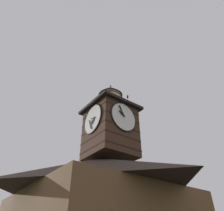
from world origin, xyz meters
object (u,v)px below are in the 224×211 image
object	(u,v)px
flying_bird_high	(128,97)
moon	(81,178)
clock_tower	(110,126)
pine_tree_behind	(97,194)

from	to	relation	value
flying_bird_high	moon	bearing A→B (deg)	-108.03
clock_tower	pine_tree_behind	size ratio (longest dim) A/B	0.48
moon	flying_bird_high	bearing A→B (deg)	71.97
pine_tree_behind	moon	bearing A→B (deg)	-115.91
pine_tree_behind	moon	world-z (taller)	moon
pine_tree_behind	flying_bird_high	distance (m)	13.40
moon	clock_tower	bearing A→B (deg)	64.77
clock_tower	moon	distance (m)	34.52
flying_bird_high	pine_tree_behind	bearing A→B (deg)	-5.30
clock_tower	pine_tree_behind	distance (m)	6.67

